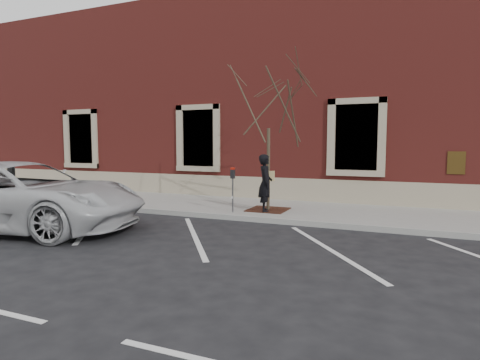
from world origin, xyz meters
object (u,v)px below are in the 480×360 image
at_px(man, 265,183).
at_px(white_truck, 21,196).
at_px(sapling, 269,105).
at_px(parking_meter, 233,181).

distance_m(man, white_truck, 6.57).
bearing_deg(man, sapling, -17.39).
xyz_separation_m(man, parking_meter, (-0.86, -0.45, 0.07)).
bearing_deg(sapling, parking_meter, -135.63).
bearing_deg(man, parking_meter, 95.23).
bearing_deg(sapling, man, -85.00).
bearing_deg(parking_meter, man, 15.42).
xyz_separation_m(man, sapling, (-0.03, 0.36, 2.32)).
distance_m(parking_meter, white_truck, 5.62).
bearing_deg(man, white_truck, 106.00).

